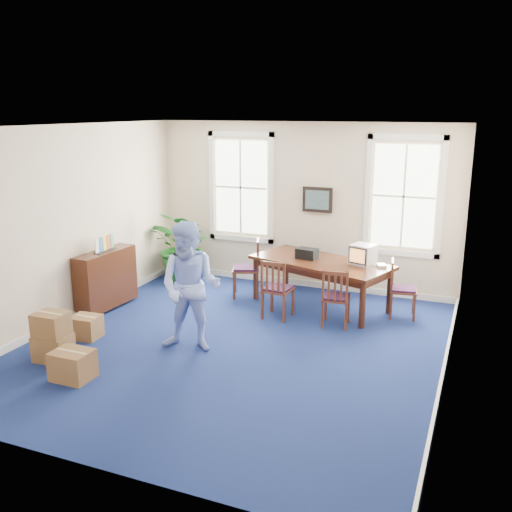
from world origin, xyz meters
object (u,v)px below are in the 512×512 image
at_px(conference_table, 320,283).
at_px(crt_tv, 363,254).
at_px(man, 191,287).
at_px(credenza, 106,282).
at_px(cardboard_boxes, 67,335).
at_px(potted_plant, 184,246).
at_px(chair_near_left, 278,288).

xyz_separation_m(conference_table, crt_tv, (0.72, 0.06, 0.59)).
height_order(man, credenza, man).
xyz_separation_m(man, cardboard_boxes, (-1.44, -0.98, -0.59)).
xyz_separation_m(conference_table, potted_plant, (-3.00, 0.45, 0.31)).
bearing_deg(potted_plant, man, -59.22).
xyz_separation_m(credenza, cardboard_boxes, (0.78, -1.95, -0.13)).
bearing_deg(credenza, chair_near_left, 18.02).
distance_m(potted_plant, cardboard_boxes, 4.01).
relative_size(crt_tv, man, 0.22).
bearing_deg(credenza, cardboard_boxes, -64.48).
distance_m(conference_table, man, 2.88).
relative_size(conference_table, man, 1.28).
bearing_deg(potted_plant, conference_table, -8.54).
distance_m(conference_table, cardboard_boxes, 4.42).
relative_size(conference_table, chair_near_left, 2.40).
xyz_separation_m(conference_table, credenza, (-3.43, -1.58, 0.08)).
bearing_deg(credenza, man, -19.91).
bearing_deg(conference_table, crt_tv, 22.86).
bearing_deg(cardboard_boxes, credenza, 111.68).
bearing_deg(man, credenza, 146.97).
distance_m(chair_near_left, cardboard_boxes, 3.45).
height_order(conference_table, crt_tv, crt_tv).
distance_m(man, cardboard_boxes, 1.84).
bearing_deg(conference_table, credenza, -136.89).
relative_size(chair_near_left, potted_plant, 0.70).
xyz_separation_m(crt_tv, chair_near_left, (-1.22, -0.89, -0.50)).
height_order(chair_near_left, credenza, chair_near_left).
relative_size(conference_table, credenza, 1.94).
bearing_deg(cardboard_boxes, conference_table, 53.06).
bearing_deg(conference_table, man, -96.90).
bearing_deg(credenza, crt_tv, 25.27).
height_order(conference_table, man, man).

